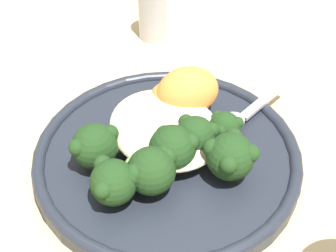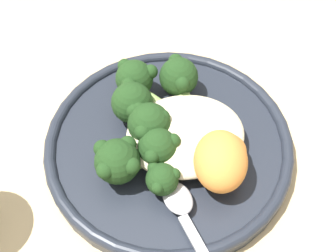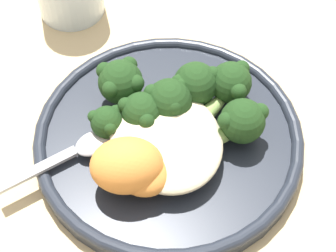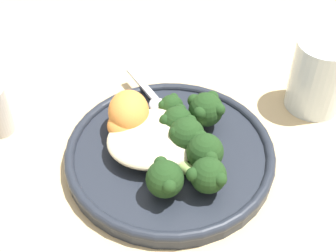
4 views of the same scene
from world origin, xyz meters
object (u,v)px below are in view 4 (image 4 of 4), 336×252
object	(u,v)px
broccoli_stalk_5	(196,115)
broccoli_stalk_3	(182,136)
broccoli_stalk_1	(198,170)
sweet_potato_chunk_0	(129,112)
plate	(170,153)
broccoli_stalk_0	(160,171)
broccoli_stalk_4	(170,126)
spoon	(157,100)
broccoli_stalk_2	(200,151)
water_glass	(319,76)
quinoa_mound	(156,138)
broccoli_stalk_6	(162,118)
sweet_potato_chunk_1	(129,122)

from	to	relation	value
broccoli_stalk_5	broccoli_stalk_3	bearing A→B (deg)	-143.16
broccoli_stalk_1	sweet_potato_chunk_0	size ratio (longest dim) A/B	1.84
plate	sweet_potato_chunk_0	bearing A→B (deg)	127.88
broccoli_stalk_0	broccoli_stalk_4	distance (m)	0.07
spoon	broccoli_stalk_0	bearing A→B (deg)	152.18
broccoli_stalk_1	broccoli_stalk_2	world-z (taller)	broccoli_stalk_2
broccoli_stalk_4	water_glass	distance (m)	0.21
broccoli_stalk_0	broccoli_stalk_5	bearing A→B (deg)	134.41
plate	quinoa_mound	world-z (taller)	quinoa_mound
broccoli_stalk_2	broccoli_stalk_3	world-z (taller)	same
broccoli_stalk_5	broccoli_stalk_6	xyz separation A→B (m)	(-0.04, 0.01, -0.01)
broccoli_stalk_3	plate	bearing A→B (deg)	-176.61
broccoli_stalk_6	water_glass	xyz separation A→B (m)	(0.21, 0.01, 0.01)
spoon	plate	bearing A→B (deg)	161.21
broccoli_stalk_1	broccoli_stalk_4	size ratio (longest dim) A/B	1.32
quinoa_mound	broccoli_stalk_0	distance (m)	0.06
quinoa_mound	spoon	xyz separation A→B (m)	(0.02, 0.07, -0.01)
broccoli_stalk_1	plate	bearing A→B (deg)	162.75
sweet_potato_chunk_0	water_glass	world-z (taller)	water_glass
broccoli_stalk_1	sweet_potato_chunk_1	bearing A→B (deg)	177.69
broccoli_stalk_1	broccoli_stalk_3	bearing A→B (deg)	150.71
broccoli_stalk_1	broccoli_stalk_3	xyz separation A→B (m)	(-0.00, 0.05, 0.00)
broccoli_stalk_0	broccoli_stalk_6	size ratio (longest dim) A/B	1.32
broccoli_stalk_0	plate	bearing A→B (deg)	148.25
broccoli_stalk_1	water_glass	distance (m)	0.22
broccoli_stalk_5	water_glass	world-z (taller)	water_glass
broccoli_stalk_0	sweet_potato_chunk_0	bearing A→B (deg)	-176.35
spoon	water_glass	bearing A→B (deg)	-114.44
water_glass	broccoli_stalk_5	bearing A→B (deg)	-173.47
broccoli_stalk_6	water_glass	size ratio (longest dim) A/B	0.91
plate	broccoli_stalk_2	xyz separation A→B (m)	(0.03, -0.03, 0.03)
broccoli_stalk_0	water_glass	distance (m)	0.25
quinoa_mound	sweet_potato_chunk_0	xyz separation A→B (m)	(-0.02, 0.04, 0.01)
quinoa_mound	water_glass	distance (m)	0.23
broccoli_stalk_0	sweet_potato_chunk_0	size ratio (longest dim) A/B	1.94
broccoli_stalk_2	quinoa_mound	bearing A→B (deg)	174.83
quinoa_mound	broccoli_stalk_6	distance (m)	0.03
broccoli_stalk_1	spoon	world-z (taller)	broccoli_stalk_1
broccoli_stalk_1	broccoli_stalk_6	size ratio (longest dim) A/B	1.26
broccoli_stalk_5	sweet_potato_chunk_0	size ratio (longest dim) A/B	1.94
broccoli_stalk_6	sweet_potato_chunk_0	xyz separation A→B (m)	(-0.04, 0.01, 0.01)
water_glass	broccoli_stalk_4	bearing A→B (deg)	-172.32
broccoli_stalk_4	sweet_potato_chunk_0	distance (m)	0.05
broccoli_stalk_3	broccoli_stalk_4	distance (m)	0.02
broccoli_stalk_1	broccoli_stalk_4	distance (m)	0.08
broccoli_stalk_2	spoon	world-z (taller)	broccoli_stalk_2
broccoli_stalk_2	broccoli_stalk_5	size ratio (longest dim) A/B	0.73
broccoli_stalk_4	broccoli_stalk_6	bearing A→B (deg)	94.62
broccoli_stalk_1	broccoli_stalk_4	world-z (taller)	broccoli_stalk_1
broccoli_stalk_4	broccoli_stalk_5	distance (m)	0.04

